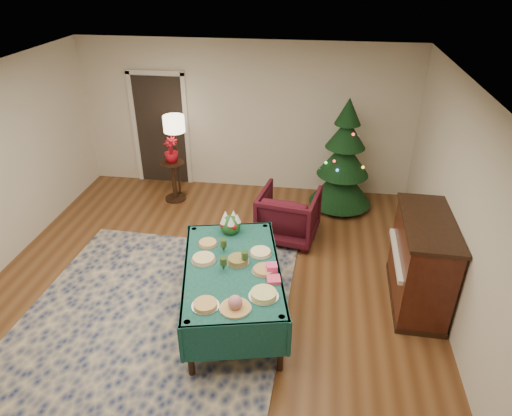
# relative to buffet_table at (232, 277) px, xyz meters

# --- Properties ---
(room_shell) EXTENTS (7.00, 7.00, 7.00)m
(room_shell) POSITION_rel_buffet_table_xyz_m (-0.43, 0.12, 0.75)
(room_shell) COLOR #593319
(room_shell) RESTS_ON ground
(doorway) EXTENTS (1.08, 0.04, 2.16)m
(doorway) POSITION_rel_buffet_table_xyz_m (-2.03, 3.60, 0.49)
(doorway) COLOR black
(doorway) RESTS_ON ground
(rug) EXTENTS (3.35, 4.32, 0.02)m
(rug) POSITION_rel_buffet_table_xyz_m (-0.98, -0.49, -0.59)
(rug) COLOR #15224F
(rug) RESTS_ON ground
(buffet_table) EXTENTS (1.53, 2.14, 0.75)m
(buffet_table) POSITION_rel_buffet_table_xyz_m (0.00, 0.00, 0.00)
(buffet_table) COLOR black
(buffet_table) RESTS_ON ground
(platter_0) EXTENTS (0.29, 0.29, 0.05)m
(platter_0) POSITION_rel_buffet_table_xyz_m (-0.14, -0.71, 0.17)
(platter_0) COLOR silver
(platter_0) RESTS_ON buffet_table
(platter_1) EXTENTS (0.33, 0.33, 0.16)m
(platter_1) POSITION_rel_buffet_table_xyz_m (0.17, -0.70, 0.21)
(platter_1) COLOR silver
(platter_1) RESTS_ON buffet_table
(platter_2) EXTENTS (0.32, 0.32, 0.06)m
(platter_2) POSITION_rel_buffet_table_xyz_m (0.43, -0.47, 0.18)
(platter_2) COLOR silver
(platter_2) RESTS_ON buffet_table
(platter_3) EXTENTS (0.28, 0.28, 0.04)m
(platter_3) POSITION_rel_buffet_table_xyz_m (0.38, -0.04, 0.17)
(platter_3) COLOR silver
(platter_3) RESTS_ON buffet_table
(platter_4) EXTENTS (0.31, 0.31, 0.05)m
(platter_4) POSITION_rel_buffet_table_xyz_m (-0.35, 0.07, 0.17)
(platter_4) COLOR silver
(platter_4) RESTS_ON buffet_table
(platter_5) EXTENTS (0.27, 0.27, 0.07)m
(platter_5) POSITION_rel_buffet_table_xyz_m (0.06, 0.09, 0.18)
(platter_5) COLOR silver
(platter_5) RESTS_ON buffet_table
(platter_6) EXTENTS (0.29, 0.29, 0.04)m
(platter_6) POSITION_rel_buffet_table_xyz_m (0.29, 0.31, 0.17)
(platter_6) COLOR silver
(platter_6) RESTS_ON buffet_table
(platter_7) EXTENTS (0.25, 0.25, 0.04)m
(platter_7) POSITION_rel_buffet_table_xyz_m (-0.38, 0.41, 0.17)
(platter_7) COLOR silver
(platter_7) RESTS_ON buffet_table
(goblet_0) EXTENTS (0.08, 0.08, 0.18)m
(goblet_0) POSITION_rel_buffet_table_xyz_m (-0.16, 0.28, 0.24)
(goblet_0) COLOR #2D471E
(goblet_0) RESTS_ON buffet_table
(goblet_1) EXTENTS (0.08, 0.08, 0.18)m
(goblet_1) POSITION_rel_buffet_table_xyz_m (0.14, 0.07, 0.24)
(goblet_1) COLOR #2D471E
(goblet_1) RESTS_ON buffet_table
(goblet_2) EXTENTS (0.08, 0.08, 0.18)m
(goblet_2) POSITION_rel_buffet_table_xyz_m (-0.08, -0.08, 0.24)
(goblet_2) COLOR #2D471E
(goblet_2) RESTS_ON buffet_table
(napkin_stack) EXTENTS (0.18, 0.18, 0.04)m
(napkin_stack) POSITION_rel_buffet_table_xyz_m (0.51, -0.19, 0.17)
(napkin_stack) COLOR #F7446D
(napkin_stack) RESTS_ON buffet_table
(gift_box) EXTENTS (0.14, 0.14, 0.10)m
(gift_box) POSITION_rel_buffet_table_xyz_m (0.47, -0.03, 0.20)
(gift_box) COLOR #FC4688
(gift_box) RESTS_ON buffet_table
(centerpiece) EXTENTS (0.27, 0.27, 0.31)m
(centerpiece) POSITION_rel_buffet_table_xyz_m (-0.16, 0.74, 0.28)
(centerpiece) COLOR #1E4C1E
(centerpiece) RESTS_ON buffet_table
(armchair) EXTENTS (0.99, 0.94, 0.89)m
(armchair) POSITION_rel_buffet_table_xyz_m (0.52, 1.90, -0.16)
(armchair) COLOR #400D18
(armchair) RESTS_ON ground
(floor_lamp) EXTENTS (0.37, 0.37, 1.53)m
(floor_lamp) POSITION_rel_buffet_table_xyz_m (-1.57, 3.01, 0.69)
(floor_lamp) COLOR #A57F3F
(floor_lamp) RESTS_ON ground
(side_table) EXTENTS (0.41, 0.41, 0.74)m
(side_table) POSITION_rel_buffet_table_xyz_m (-1.61, 2.87, -0.24)
(side_table) COLOR black
(side_table) RESTS_ON ground
(potted_plant) EXTENTS (0.25, 0.44, 0.25)m
(potted_plant) POSITION_rel_buffet_table_xyz_m (-1.61, 2.87, 0.26)
(potted_plant) COLOR #A50B17
(potted_plant) RESTS_ON side_table
(christmas_tree) EXTENTS (1.42, 1.42, 1.96)m
(christmas_tree) POSITION_rel_buffet_table_xyz_m (1.35, 3.02, 0.28)
(christmas_tree) COLOR black
(christmas_tree) RESTS_ON ground
(piano) EXTENTS (0.69, 1.39, 1.19)m
(piano) POSITION_rel_buffet_table_xyz_m (2.26, 0.64, -0.02)
(piano) COLOR black
(piano) RESTS_ON ground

